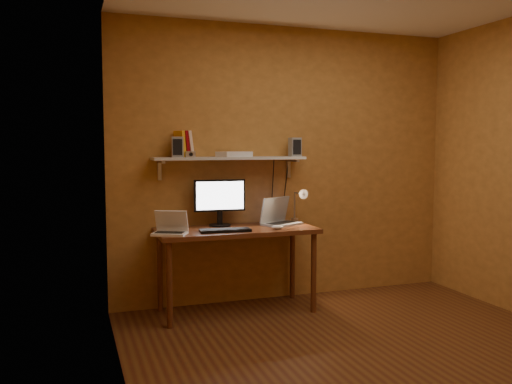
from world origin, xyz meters
name	(u,v)px	position (x,y,z in m)	size (l,w,h in m)	color
room	(376,172)	(0.00, 0.00, 1.30)	(3.44, 3.24, 2.64)	brown
desk	(236,238)	(-0.61, 1.28, 0.66)	(1.40, 0.60, 0.75)	#5E2C16
wall_shelf	(230,159)	(-0.61, 1.47, 1.36)	(1.40, 0.25, 0.21)	silver
monitor	(220,200)	(-0.71, 1.46, 0.99)	(0.47, 0.21, 0.42)	black
laptop	(279,217)	(-0.18, 1.37, 0.82)	(0.41, 0.37, 0.25)	gray
netbook	(171,228)	(-1.22, 1.15, 0.80)	(0.33, 0.29, 0.20)	white
keyboard	(225,230)	(-0.76, 1.13, 0.76)	(0.43, 0.14, 0.02)	black
mouse	(277,227)	(-0.29, 1.11, 0.77)	(0.10, 0.07, 0.04)	white
desk_lamp	(299,201)	(0.05, 1.41, 0.96)	(0.09, 0.23, 0.38)	silver
speaker_left	(178,147)	(-1.09, 1.46, 1.46)	(0.10, 0.10, 0.18)	gray
speaker_right	(295,147)	(0.03, 1.48, 1.46)	(0.10, 0.10, 0.18)	gray
books	(184,144)	(-1.03, 1.50, 1.49)	(0.16, 0.17, 0.23)	#F4A51A
shelf_camera	(190,154)	(-0.99, 1.42, 1.40)	(0.09, 0.04, 0.05)	silver
router	(234,154)	(-0.57, 1.48, 1.40)	(0.29, 0.19, 0.05)	white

